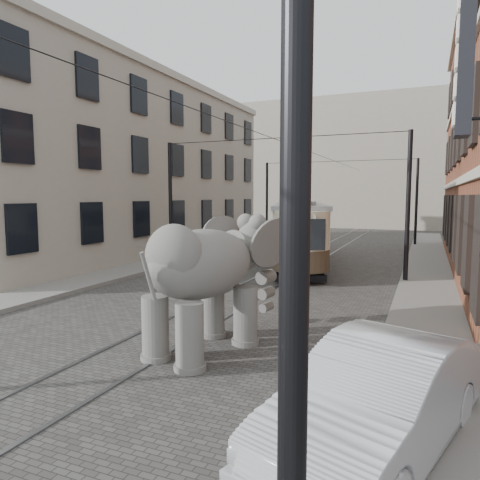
% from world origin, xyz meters
% --- Properties ---
extents(ground, '(120.00, 120.00, 0.00)m').
position_xyz_m(ground, '(0.00, 0.00, 0.00)').
color(ground, '#474542').
extents(tram_rails, '(1.54, 80.00, 0.02)m').
position_xyz_m(tram_rails, '(0.00, 0.00, 0.01)').
color(tram_rails, slate).
rests_on(tram_rails, ground).
extents(sidewalk_right, '(2.00, 60.00, 0.15)m').
position_xyz_m(sidewalk_right, '(6.00, 0.00, 0.07)').
color(sidewalk_right, slate).
rests_on(sidewalk_right, ground).
extents(sidewalk_left, '(2.00, 60.00, 0.15)m').
position_xyz_m(sidewalk_left, '(-6.50, 0.00, 0.07)').
color(sidewalk_left, slate).
rests_on(sidewalk_left, ground).
extents(stucco_building, '(7.00, 24.00, 10.00)m').
position_xyz_m(stucco_building, '(-11.00, 10.00, 5.00)').
color(stucco_building, gray).
rests_on(stucco_building, ground).
extents(distant_block, '(28.00, 10.00, 14.00)m').
position_xyz_m(distant_block, '(0.00, 40.00, 7.00)').
color(distant_block, gray).
rests_on(distant_block, ground).
extents(catenary, '(11.00, 30.20, 6.00)m').
position_xyz_m(catenary, '(-0.20, 5.00, 3.00)').
color(catenary, black).
rests_on(catenary, ground).
extents(tram, '(5.72, 12.07, 4.71)m').
position_xyz_m(tram, '(-0.25, 9.82, 2.35)').
color(tram, beige).
rests_on(tram, ground).
extents(elephant, '(3.78, 5.47, 3.05)m').
position_xyz_m(elephant, '(1.38, -3.93, 1.53)').
color(elephant, '#65635D').
rests_on(elephant, ground).
extents(parked_car, '(2.90, 4.89, 1.52)m').
position_xyz_m(parked_car, '(5.40, -6.47, 0.76)').
color(parked_car, '#A3A4A8').
rests_on(parked_car, ground).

